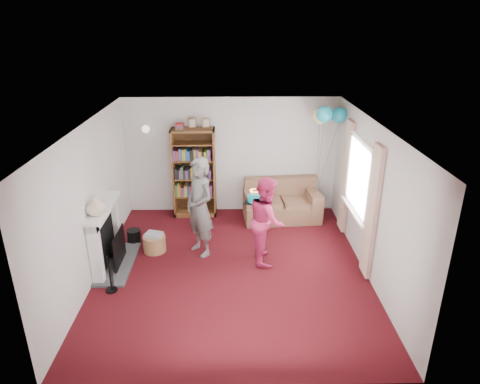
{
  "coord_description": "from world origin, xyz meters",
  "views": [
    {
      "loc": [
        0.01,
        -6.26,
        3.97
      ],
      "look_at": [
        0.15,
        0.6,
        1.18
      ],
      "focal_mm": 32.0,
      "sensor_mm": 36.0,
      "label": 1
    }
  ],
  "objects_px": {
    "person_striped": "(200,207)",
    "birthday_cake": "(255,198)",
    "sofa": "(281,204)",
    "bookcase": "(194,173)",
    "person_magenta": "(267,220)"
  },
  "relations": [
    {
      "from": "bookcase",
      "to": "sofa",
      "type": "xyz_separation_m",
      "value": [
        1.85,
        -0.24,
        -0.61
      ]
    },
    {
      "from": "sofa",
      "to": "person_striped",
      "type": "xyz_separation_m",
      "value": [
        -1.62,
        -1.47,
        0.58
      ]
    },
    {
      "from": "bookcase",
      "to": "sofa",
      "type": "distance_m",
      "value": 1.96
    },
    {
      "from": "sofa",
      "to": "birthday_cake",
      "type": "height_order",
      "value": "birthday_cake"
    },
    {
      "from": "sofa",
      "to": "birthday_cake",
      "type": "distance_m",
      "value": 1.86
    },
    {
      "from": "person_striped",
      "to": "birthday_cake",
      "type": "bearing_deg",
      "value": 47.05
    },
    {
      "from": "sofa",
      "to": "person_striped",
      "type": "relative_size",
      "value": 0.87
    },
    {
      "from": "birthday_cake",
      "to": "sofa",
      "type": "bearing_deg",
      "value": 67.36
    },
    {
      "from": "bookcase",
      "to": "person_magenta",
      "type": "relative_size",
      "value": 1.36
    },
    {
      "from": "person_striped",
      "to": "birthday_cake",
      "type": "relative_size",
      "value": 5.49
    },
    {
      "from": "person_striped",
      "to": "sofa",
      "type": "bearing_deg",
      "value": 94.61
    },
    {
      "from": "bookcase",
      "to": "person_magenta",
      "type": "height_order",
      "value": "bookcase"
    },
    {
      "from": "sofa",
      "to": "person_striped",
      "type": "bearing_deg",
      "value": -142.11
    },
    {
      "from": "person_striped",
      "to": "person_magenta",
      "type": "relative_size",
      "value": 1.16
    },
    {
      "from": "bookcase",
      "to": "sofa",
      "type": "bearing_deg",
      "value": -7.28
    }
  ]
}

